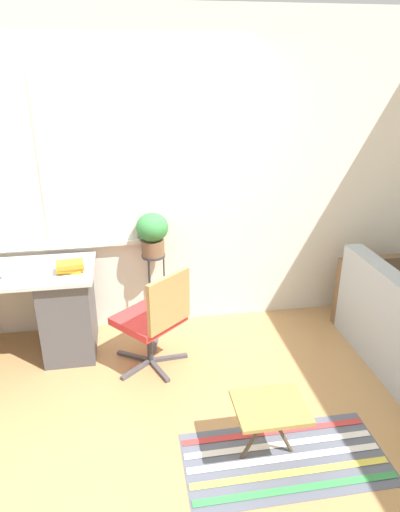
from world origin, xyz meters
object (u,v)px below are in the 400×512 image
object	(u,v)px
folding_stool	(270,410)
mouse	(0,276)
potted_plant	(152,232)
office_chair_swivel	(155,318)
plant_stand	(154,268)
book_stack	(70,267)

from	to	relation	value
folding_stool	mouse	bearing A→B (deg)	144.03
potted_plant	folding_stool	world-z (taller)	potted_plant
potted_plant	folding_stool	bearing A→B (deg)	-70.70
office_chair_swivel	plant_stand	distance (m)	0.62
potted_plant	office_chair_swivel	bearing A→B (deg)	-94.23
book_stack	potted_plant	distance (m)	0.76
plant_stand	folding_stool	world-z (taller)	plant_stand
book_stack	potted_plant	world-z (taller)	potted_plant
plant_stand	folding_stool	size ratio (longest dim) A/B	1.71
book_stack	mouse	bearing A→B (deg)	-177.68
office_chair_swivel	potted_plant	bearing A→B (deg)	-134.80
potted_plant	folding_stool	xyz separation A→B (m)	(0.57, -1.62, -0.59)
book_stack	plant_stand	bearing A→B (deg)	26.27
mouse	book_stack	distance (m)	0.52
plant_stand	potted_plant	xyz separation A→B (m)	(0.00, 0.00, 0.34)
book_stack	folding_stool	bearing A→B (deg)	-46.33
plant_stand	potted_plant	world-z (taller)	potted_plant
mouse	folding_stool	bearing A→B (deg)	-35.97
book_stack	potted_plant	bearing A→B (deg)	26.27
mouse	plant_stand	size ratio (longest dim) A/B	0.10
plant_stand	folding_stool	xyz separation A→B (m)	(0.57, -1.62, -0.25)
book_stack	office_chair_swivel	distance (m)	0.77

